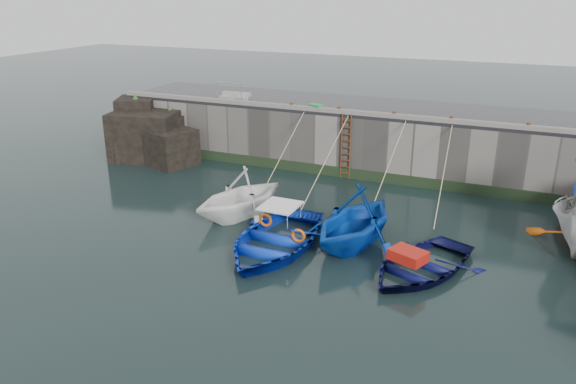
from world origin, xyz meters
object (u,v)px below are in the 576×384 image
at_px(bollard_a, 292,106).
at_px(boat_near_white, 241,215).
at_px(boat_near_blue, 275,248).
at_px(boat_near_blacktrim, 353,244).
at_px(bollard_d, 452,119).
at_px(bollard_c, 394,115).
at_px(bollard_e, 528,126).
at_px(ladder, 346,147).
at_px(fish_crate, 316,107).
at_px(bollard_b, 339,110).
at_px(boat_near_navy, 420,271).

bearing_deg(bollard_a, boat_near_white, -85.44).
height_order(boat_near_blue, boat_near_blacktrim, boat_near_blacktrim).
bearing_deg(boat_near_blue, bollard_d, 62.84).
bearing_deg(bollard_c, bollard_a, 180.00).
xyz_separation_m(boat_near_white, bollard_e, (10.47, 6.68, 3.30)).
bearing_deg(boat_near_blue, boat_near_white, 139.80).
bearing_deg(bollard_c, bollard_e, 0.00).
relative_size(ladder, bollard_c, 11.43).
height_order(boat_near_blacktrim, bollard_d, bollard_d).
distance_m(fish_crate, bollard_b, 1.23).
relative_size(boat_near_white, boat_near_navy, 0.94).
bearing_deg(ladder, fish_crate, 167.44).
height_order(boat_near_blacktrim, bollard_b, bollard_b).
xyz_separation_m(boat_near_navy, bollard_e, (2.72, 8.61, 3.30)).
bearing_deg(boat_near_blue, boat_near_navy, 3.95).
height_order(bollard_c, bollard_e, same).
bearing_deg(boat_near_navy, bollard_b, 145.70).
bearing_deg(ladder, bollard_b, 146.14).
relative_size(boat_near_navy, bollard_a, 16.97).
xyz_separation_m(fish_crate, bollard_d, (6.53, -0.05, -0.01)).
height_order(boat_near_white, bollard_c, bollard_c).
xyz_separation_m(boat_near_navy, fish_crate, (-7.01, 8.66, 3.31)).
height_order(boat_near_navy, bollard_c, bollard_c).
distance_m(boat_near_white, boat_near_blacktrim, 5.16).
relative_size(boat_near_blue, bollard_b, 20.29).
bearing_deg(bollard_b, bollard_d, 0.00).
relative_size(boat_near_white, bollard_a, 15.90).
distance_m(boat_near_white, bollard_a, 7.47).
distance_m(ladder, bollard_a, 3.47).
bearing_deg(bollard_c, bollard_b, 180.00).
height_order(bollard_a, bollard_b, same).
bearing_deg(bollard_d, boat_near_white, -137.41).
height_order(bollard_a, bollard_e, same).
relative_size(bollard_a, bollard_c, 1.00).
relative_size(bollard_c, bollard_e, 1.00).
height_order(boat_near_blue, bollard_c, bollard_c).
distance_m(fish_crate, bollard_c, 3.93).
distance_m(boat_near_white, bollard_d, 10.41).
bearing_deg(bollard_c, boat_near_navy, -70.32).
xyz_separation_m(boat_near_navy, bollard_a, (-8.28, 8.61, 3.30)).
bearing_deg(fish_crate, boat_near_blue, -54.50).
xyz_separation_m(boat_near_blue, boat_near_navy, (5.18, 0.30, 0.00)).
xyz_separation_m(boat_near_white, boat_near_blacktrim, (5.10, -0.78, 0.00)).
xyz_separation_m(fish_crate, bollard_b, (1.23, -0.05, -0.01)).
bearing_deg(bollard_b, bollard_e, 0.00).
xyz_separation_m(boat_near_blue, bollard_b, (-0.60, 8.90, 3.30)).
xyz_separation_m(ladder, bollard_e, (8.00, 0.34, 1.71)).
relative_size(boat_near_navy, fish_crate, 7.27).
relative_size(bollard_a, bollard_d, 1.00).
distance_m(boat_near_navy, bollard_b, 10.88).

